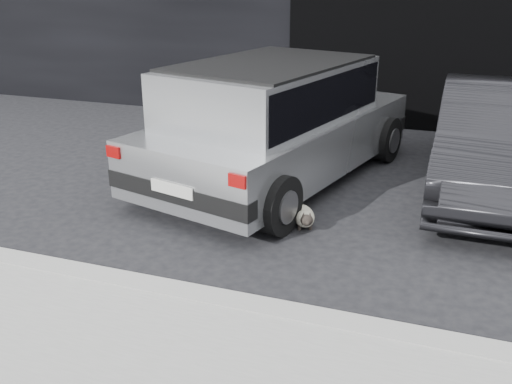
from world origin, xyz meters
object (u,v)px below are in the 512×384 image
(cat_white, at_px, (201,196))
(cat_siamese, at_px, (304,217))
(second_car, at_px, (498,140))
(silver_hatchback, at_px, (275,117))

(cat_white, bearing_deg, cat_siamese, 75.89)
(second_car, bearing_deg, cat_siamese, -135.79)
(cat_siamese, xyz_separation_m, cat_white, (-1.26, 0.02, 0.08))
(silver_hatchback, distance_m, cat_siamese, 1.74)
(second_car, bearing_deg, silver_hatchback, -168.23)
(silver_hatchback, relative_size, second_car, 1.13)
(cat_siamese, height_order, cat_white, cat_white)
(cat_siamese, relative_size, cat_white, 0.82)
(silver_hatchback, relative_size, cat_white, 5.75)
(second_car, xyz_separation_m, cat_white, (-3.27, -1.87, -0.49))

